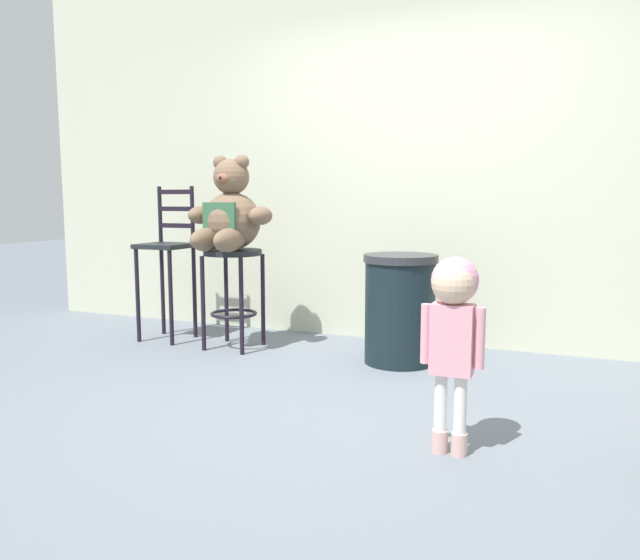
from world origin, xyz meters
TOP-DOWN VIEW (x-y plane):
  - ground_plane at (0.00, 0.00)m, footprint 24.00×24.00m
  - building_wall at (0.00, 1.80)m, footprint 6.96×0.30m
  - bar_stool_with_teddy at (-1.17, 0.95)m, footprint 0.42×0.42m
  - teddy_bear at (-1.17, 0.92)m, footprint 0.65×0.58m
  - child_walking at (0.68, -0.36)m, footprint 0.27×0.22m
  - trash_bin at (0.07, 1.01)m, footprint 0.49×0.49m
  - bar_chair_empty at (-1.80, 1.02)m, footprint 0.36×0.36m

SIDE VIEW (x-z plane):
  - ground_plane at x=0.00m, z-range 0.00..0.00m
  - trash_bin at x=0.07m, z-range 0.00..0.73m
  - bar_stool_with_teddy at x=-1.17m, z-range 0.17..0.89m
  - child_walking at x=0.68m, z-range 0.19..1.05m
  - bar_chair_empty at x=-1.80m, z-range 0.07..1.26m
  - teddy_bear at x=-1.17m, z-range 0.64..1.32m
  - building_wall at x=0.00m, z-range 0.00..3.90m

